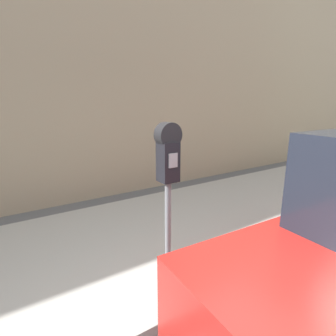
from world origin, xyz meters
name	(u,v)px	position (x,y,z in m)	size (l,w,h in m)	color
sidewalk	(121,247)	(0.00, 2.20, 0.07)	(24.00, 2.80, 0.15)	#ADAAA3
building_facade	(64,57)	(0.00, 4.48, 2.71)	(24.00, 0.30, 5.41)	tan
parking_meter	(168,171)	(0.05, 1.12, 1.34)	(0.21, 0.16, 1.62)	slate
fire_hydrant	(329,194)	(2.98, 1.11, 0.56)	(0.24, 0.24, 0.82)	#999EA3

